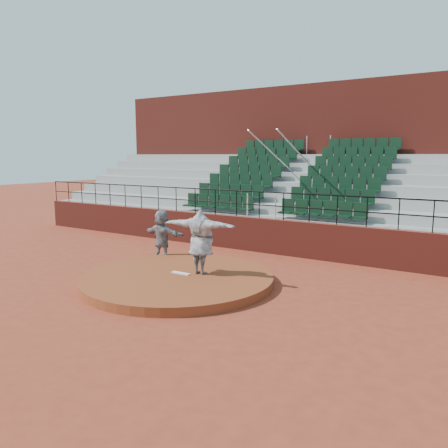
{
  "coord_description": "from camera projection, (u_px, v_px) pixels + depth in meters",
  "views": [
    {
      "loc": [
        7.64,
        -9.57,
        3.65
      ],
      "look_at": [
        0.0,
        2.5,
        1.4
      ],
      "focal_mm": 35.0,
      "sensor_mm": 36.0,
      "label": 1
    }
  ],
  "objects": [
    {
      "name": "seating_deck",
      "position": [
        297.0,
        205.0,
        19.59
      ],
      "size": [
        24.0,
        5.97,
        4.63
      ],
      "color": "gray",
      "rests_on": "ground"
    },
    {
      "name": "pitching_rubber",
      "position": [
        181.0,
        273.0,
        12.68
      ],
      "size": [
        0.6,
        0.15,
        0.03
      ],
      "primitive_type": "cube",
      "color": "white",
      "rests_on": "pitchers_mound"
    },
    {
      "name": "boundary_wall",
      "position": [
        259.0,
        235.0,
        16.67
      ],
      "size": [
        24.0,
        0.3,
        1.3
      ],
      "primitive_type": "cube",
      "color": "maroon",
      "rests_on": "ground"
    },
    {
      "name": "pitcher",
      "position": [
        201.0,
        242.0,
        12.56
      ],
      "size": [
        2.36,
        0.9,
        1.87
      ],
      "primitive_type": "imported",
      "rotation": [
        0.0,
        0.0,
        3.26
      ],
      "color": "black",
      "rests_on": "pitchers_mound"
    },
    {
      "name": "ground",
      "position": [
        178.0,
        283.0,
        12.59
      ],
      "size": [
        90.0,
        90.0,
        0.0
      ],
      "primitive_type": "plane",
      "color": "maroon",
      "rests_on": "ground"
    },
    {
      "name": "pitchers_mound",
      "position": [
        178.0,
        279.0,
        12.57
      ],
      "size": [
        5.5,
        5.5,
        0.25
      ],
      "primitive_type": "cylinder",
      "color": "brown",
      "rests_on": "ground"
    },
    {
      "name": "wall_railing",
      "position": [
        259.0,
        199.0,
        16.45
      ],
      "size": [
        24.04,
        0.05,
        1.03
      ],
      "color": "black",
      "rests_on": "boundary_wall"
    },
    {
      "name": "press_box_facade",
      "position": [
        328.0,
        157.0,
        22.56
      ],
      "size": [
        24.0,
        3.0,
        7.1
      ],
      "primitive_type": "cube",
      "color": "maroon",
      "rests_on": "ground"
    },
    {
      "name": "fielder",
      "position": [
        162.0,
        235.0,
        15.17
      ],
      "size": [
        1.68,
        0.58,
        1.8
      ],
      "primitive_type": "imported",
      "rotation": [
        0.0,
        0.0,
        3.11
      ],
      "color": "black",
      "rests_on": "ground"
    }
  ]
}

